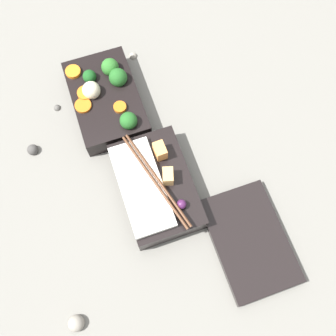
% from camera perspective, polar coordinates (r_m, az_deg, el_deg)
% --- Properties ---
extents(ground_plane, '(3.00, 3.00, 0.00)m').
position_cam_1_polar(ground_plane, '(0.79, -4.77, 3.27)').
color(ground_plane, slate).
extents(bento_tray_vegetable, '(0.20, 0.13, 0.07)m').
position_cam_1_polar(bento_tray_vegetable, '(0.81, -8.93, 10.00)').
color(bento_tray_vegetable, black).
rests_on(bento_tray_vegetable, ground_plane).
extents(bento_tray_rice, '(0.20, 0.13, 0.07)m').
position_cam_1_polar(bento_tray_rice, '(0.73, -1.92, -2.62)').
color(bento_tray_rice, black).
rests_on(bento_tray_rice, ground_plane).
extents(bento_lid, '(0.20, 0.13, 0.02)m').
position_cam_1_polar(bento_lid, '(0.74, 11.72, -10.27)').
color(bento_lid, black).
rests_on(bento_lid, ground_plane).
extents(pebble_0, '(0.02, 0.02, 0.02)m').
position_cam_1_polar(pebble_0, '(0.89, -5.13, 16.02)').
color(pebble_0, gray).
rests_on(pebble_0, ground_plane).
extents(pebble_1, '(0.03, 0.03, 0.03)m').
position_cam_1_polar(pebble_1, '(0.73, -13.18, -21.09)').
color(pebble_1, gray).
rests_on(pebble_1, ground_plane).
extents(pebble_2, '(0.01, 0.01, 0.01)m').
position_cam_1_polar(pebble_2, '(0.85, -15.83, 8.47)').
color(pebble_2, '#595651').
rests_on(pebble_2, ground_plane).
extents(pebble_3, '(0.02, 0.02, 0.02)m').
position_cam_1_polar(pebble_3, '(0.82, -19.03, 2.52)').
color(pebble_3, '#474442').
rests_on(pebble_3, ground_plane).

